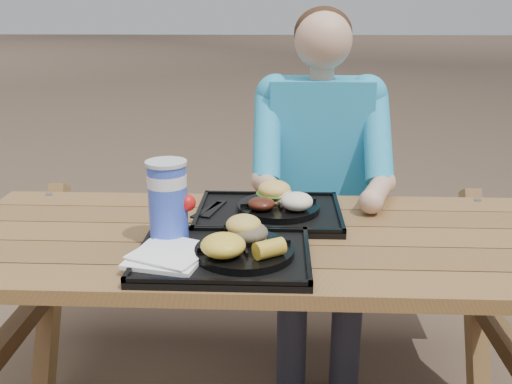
{
  "coord_description": "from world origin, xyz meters",
  "views": [
    {
      "loc": [
        0.07,
        -1.55,
        1.38
      ],
      "look_at": [
        0.0,
        0.0,
        0.88
      ],
      "focal_mm": 40.0,
      "sensor_mm": 36.0,
      "label": 1
    }
  ],
  "objects": [
    {
      "name": "picnic_table",
      "position": [
        0.0,
        0.0,
        0.38
      ],
      "size": [
        1.8,
        1.49,
        0.75
      ],
      "primitive_type": null,
      "color": "#999999",
      "rests_on": "ground"
    },
    {
      "name": "tray_near",
      "position": [
        -0.08,
        -0.19,
        0.76
      ],
      "size": [
        0.45,
        0.35,
        0.02
      ],
      "primitive_type": "cube",
      "color": "black",
      "rests_on": "picnic_table"
    },
    {
      "name": "tray_far",
      "position": [
        0.04,
        0.14,
        0.76
      ],
      "size": [
        0.45,
        0.35,
        0.02
      ],
      "primitive_type": "cube",
      "color": "black",
      "rests_on": "picnic_table"
    },
    {
      "name": "plate_near",
      "position": [
        -0.02,
        -0.19,
        0.78
      ],
      "size": [
        0.26,
        0.26,
        0.02
      ],
      "primitive_type": "cylinder",
      "color": "black",
      "rests_on": "tray_near"
    },
    {
      "name": "plate_far",
      "position": [
        0.07,
        0.15,
        0.78
      ],
      "size": [
        0.26,
        0.26,
        0.02
      ],
      "primitive_type": "cylinder",
      "color": "black",
      "rests_on": "tray_far"
    },
    {
      "name": "napkin_stack",
      "position": [
        -0.22,
        -0.23,
        0.78
      ],
      "size": [
        0.22,
        0.22,
        0.02
      ],
      "primitive_type": "cube",
      "rotation": [
        0.0,
        0.0,
        -0.21
      ],
      "color": "white",
      "rests_on": "tray_near"
    },
    {
      "name": "soda_cup",
      "position": [
        -0.24,
        -0.09,
        0.88
      ],
      "size": [
        0.11,
        0.11,
        0.21
      ],
      "primitive_type": "cylinder",
      "color": "blue",
      "rests_on": "tray_near"
    },
    {
      "name": "condiment_bbq",
      "position": [
        -0.07,
        -0.06,
        0.78
      ],
      "size": [
        0.05,
        0.05,
        0.03
      ],
      "primitive_type": "cylinder",
      "color": "black",
      "rests_on": "tray_near"
    },
    {
      "name": "condiment_mustard",
      "position": [
        -0.03,
        -0.07,
        0.79
      ],
      "size": [
        0.05,
        0.05,
        0.03
      ],
      "primitive_type": "cylinder",
      "color": "yellow",
      "rests_on": "tray_near"
    },
    {
      "name": "sandwich",
      "position": [
        -0.02,
        -0.14,
        0.84
      ],
      "size": [
        0.1,
        0.1,
        0.1
      ],
      "primitive_type": null,
      "color": "gold",
      "rests_on": "plate_near"
    },
    {
      "name": "mac_cheese",
      "position": [
        -0.07,
        -0.24,
        0.82
      ],
      "size": [
        0.11,
        0.11,
        0.06
      ],
      "primitive_type": "ellipsoid",
      "color": "yellow",
      "rests_on": "plate_near"
    },
    {
      "name": "corn_cob",
      "position": [
        0.04,
        -0.25,
        0.81
      ],
      "size": [
        0.11,
        0.11,
        0.05
      ],
      "primitive_type": null,
      "rotation": [
        0.0,
        0.0,
        0.56
      ],
      "color": "gold",
      "rests_on": "plate_near"
    },
    {
      "name": "cutlery_far",
      "position": [
        -0.14,
        0.15,
        0.77
      ],
      "size": [
        0.07,
        0.16,
        0.01
      ],
      "primitive_type": "cube",
      "rotation": [
        0.0,
        0.0,
        -0.24
      ],
      "color": "black",
      "rests_on": "tray_far"
    },
    {
      "name": "burger",
      "position": [
        0.05,
        0.2,
        0.84
      ],
      "size": [
        0.11,
        0.11,
        0.1
      ],
      "primitive_type": null,
      "color": "#E8B751",
      "rests_on": "plate_far"
    },
    {
      "name": "baked_beans",
      "position": [
        0.01,
        0.1,
        0.81
      ],
      "size": [
        0.08,
        0.08,
        0.04
      ],
      "primitive_type": "ellipsoid",
      "color": "#42190D",
      "rests_on": "plate_far"
    },
    {
      "name": "potato_salad",
      "position": [
        0.12,
        0.11,
        0.82
      ],
      "size": [
        0.1,
        0.1,
        0.05
      ],
      "primitive_type": "ellipsoid",
      "color": "white",
      "rests_on": "plate_far"
    },
    {
      "name": "diner",
      "position": [
        0.22,
        0.6,
        0.64
      ],
      "size": [
        0.48,
        0.84,
        1.28
      ],
      "primitive_type": null,
      "color": "#1BA5BD",
      "rests_on": "ground"
    }
  ]
}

